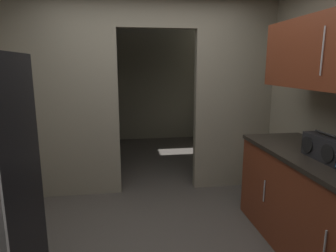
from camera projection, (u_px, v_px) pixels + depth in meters
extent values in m
cube|color=gray|center=(62.00, 89.00, 3.63)|extent=(1.37, 0.12, 2.80)
cube|color=gray|center=(233.00, 87.00, 3.95)|extent=(1.06, 0.12, 2.80)
cube|color=gray|center=(157.00, 1.00, 3.58)|extent=(1.01, 0.12, 0.65)
cube|color=gray|center=(136.00, 79.00, 6.62)|extent=(3.45, 0.10, 2.80)
cube|color=gray|center=(41.00, 83.00, 4.96)|extent=(0.10, 2.94, 2.80)
cube|color=gray|center=(229.00, 82.00, 5.44)|extent=(0.10, 2.94, 2.80)
cube|color=maroon|center=(325.00, 215.00, 2.47)|extent=(0.64, 2.01, 0.88)
cube|color=black|center=(331.00, 164.00, 2.38)|extent=(0.68, 2.01, 0.04)
cylinder|color=#B7BABC|center=(325.00, 245.00, 1.99)|extent=(0.01, 0.01, 0.22)
cylinder|color=#B7BABC|center=(264.00, 191.00, 2.84)|extent=(0.01, 0.01, 0.22)
cylinder|color=#B7BABC|center=(323.00, 51.00, 2.17)|extent=(0.01, 0.01, 0.36)
cube|color=black|center=(326.00, 148.00, 2.39)|extent=(0.16, 0.43, 0.20)
cylinder|color=#262626|center=(328.00, 134.00, 2.36)|extent=(0.02, 0.30, 0.02)
cylinder|color=black|center=(327.00, 153.00, 2.25)|extent=(0.01, 0.14, 0.14)
cylinder|color=black|center=(307.00, 145.00, 2.50)|extent=(0.01, 0.14, 0.14)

